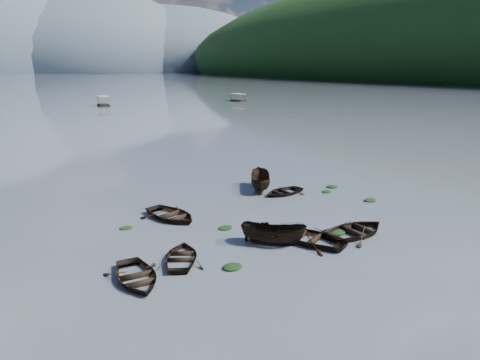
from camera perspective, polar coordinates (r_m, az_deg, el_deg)
ground_plane at (r=26.90m, az=13.02°, el=-9.90°), size 2400.00×2400.00×0.00m
haze_mtn_c at (r=931.03m, az=-20.71°, el=13.37°), size 520.00×520.00×260.00m
haze_mtn_d at (r=977.61m, az=-9.97°, el=14.11°), size 520.00×520.00×220.00m
rowboat_0 at (r=24.18m, az=-13.64°, el=-12.91°), size 3.27×4.47×0.90m
rowboat_1 at (r=26.00m, az=-7.75°, el=-10.54°), size 4.34×4.83×0.82m
rowboat_2 at (r=28.08m, az=4.41°, el=-8.44°), size 4.22×4.10×1.65m
rowboat_3 at (r=28.65m, az=9.32°, el=-8.11°), size 5.17×5.86×1.01m
rowboat_4 at (r=30.46m, az=15.24°, el=-7.03°), size 5.15×3.85×1.02m
rowboat_6 at (r=32.79m, az=-9.16°, el=-5.08°), size 4.73×5.64×1.00m
rowboat_7 at (r=38.61m, az=5.78°, el=-1.86°), size 4.37×3.40×0.83m
rowboat_8 at (r=39.90m, az=2.68°, el=-1.25°), size 3.94×5.01×1.84m
weed_clump_0 at (r=24.86m, az=-1.01°, el=-11.65°), size 1.19×0.97×0.26m
weed_clump_1 at (r=30.45m, az=-1.95°, el=-6.49°), size 1.05×0.84×0.23m
weed_clump_2 at (r=30.34m, az=12.86°, el=-6.95°), size 1.28×1.03×0.28m
weed_clump_3 at (r=39.74m, az=11.43°, el=-1.60°), size 0.95×0.80×0.21m
weed_clump_4 at (r=38.13m, az=16.93°, el=-2.68°), size 1.15×0.91×0.24m
weed_clump_5 at (r=31.49m, az=-14.94°, el=-6.27°), size 0.94×0.76×0.20m
weed_clump_6 at (r=30.65m, az=5.09°, el=-6.39°), size 1.01×0.84×0.21m
weed_clump_7 at (r=41.45m, az=12.21°, el=-0.96°), size 1.17×0.93×0.25m
pontoon_centre at (r=131.19m, az=-17.72°, el=9.42°), size 3.46×7.03×2.60m
pontoon_right at (r=141.73m, az=-0.25°, el=10.48°), size 2.90×6.13×2.29m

